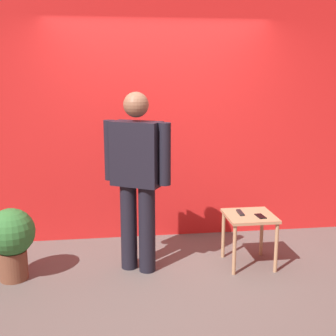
{
  "coord_description": "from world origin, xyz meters",
  "views": [
    {
      "loc": [
        -0.57,
        -3.68,
        1.9
      ],
      "look_at": [
        0.0,
        0.55,
        0.98
      ],
      "focal_mm": 47.26,
      "sensor_mm": 36.0,
      "label": 1
    }
  ],
  "objects_px": {
    "standing_person": "(137,173)",
    "side_table": "(249,223)",
    "tv_remote": "(240,213)",
    "potted_plant": "(11,238)",
    "cell_phone": "(260,216)"
  },
  "relations": [
    {
      "from": "standing_person",
      "to": "cell_phone",
      "type": "relative_size",
      "value": 12.06
    },
    {
      "from": "side_table",
      "to": "cell_phone",
      "type": "height_order",
      "value": "cell_phone"
    },
    {
      "from": "standing_person",
      "to": "potted_plant",
      "type": "distance_m",
      "value": 1.31
    },
    {
      "from": "cell_phone",
      "to": "standing_person",
      "type": "bearing_deg",
      "value": 169.58
    },
    {
      "from": "cell_phone",
      "to": "potted_plant",
      "type": "distance_m",
      "value": 2.37
    },
    {
      "from": "standing_person",
      "to": "side_table",
      "type": "xyz_separation_m",
      "value": [
        1.11,
        -0.04,
        -0.53
      ]
    },
    {
      "from": "standing_person",
      "to": "side_table",
      "type": "distance_m",
      "value": 1.23
    },
    {
      "from": "standing_person",
      "to": "cell_phone",
      "type": "distance_m",
      "value": 1.28
    },
    {
      "from": "tv_remote",
      "to": "side_table",
      "type": "bearing_deg",
      "value": -24.0
    },
    {
      "from": "standing_person",
      "to": "tv_remote",
      "type": "bearing_deg",
      "value": 0.03
    },
    {
      "from": "potted_plant",
      "to": "standing_person",
      "type": "bearing_deg",
      "value": 3.13
    },
    {
      "from": "tv_remote",
      "to": "potted_plant",
      "type": "relative_size",
      "value": 0.25
    },
    {
      "from": "cell_phone",
      "to": "side_table",
      "type": "bearing_deg",
      "value": 130.89
    },
    {
      "from": "standing_person",
      "to": "side_table",
      "type": "height_order",
      "value": "standing_person"
    },
    {
      "from": "standing_person",
      "to": "cell_phone",
      "type": "height_order",
      "value": "standing_person"
    }
  ]
}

